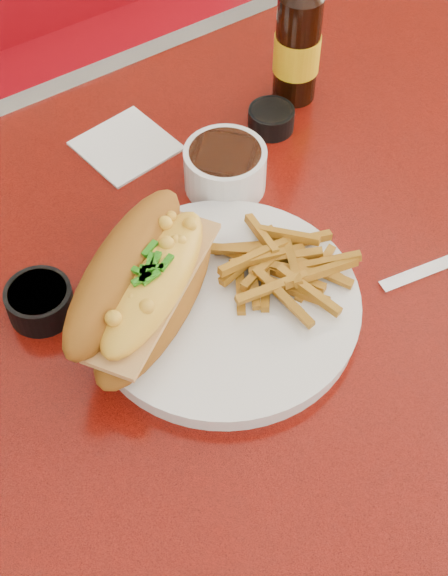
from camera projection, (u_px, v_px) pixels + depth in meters
ground at (255, 533)px, 1.46m from camera, size 8.00×8.00×0.00m
diner_table at (270, 349)px, 0.98m from camera, size 1.23×0.83×0.77m
booth_bench_far at (30, 162)px, 1.64m from camera, size 1.20×0.51×0.90m
dinner_plate at (224, 306)px, 0.81m from camera, size 0.28×0.28×0.02m
mac_hoagie at (144, 284)px, 0.76m from camera, size 0.24×0.21×0.10m
fries_pile at (281, 263)px, 0.81m from camera, size 0.14×0.14×0.03m
fork at (275, 308)px, 0.79m from camera, size 0.07×0.15×0.00m
gravy_ramekin at (225, 167)px, 0.90m from camera, size 0.12×0.12×0.05m
sauce_cup_left at (40, 301)px, 0.80m from camera, size 0.09×0.09×0.03m
sauce_cup_right at (271, 118)px, 0.97m from camera, size 0.07×0.07×0.03m
beer_bottle at (298, 38)px, 0.96m from camera, size 0.07×0.07×0.22m
paper_napkin at (126, 146)px, 0.96m from camera, size 0.11×0.11×0.00m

